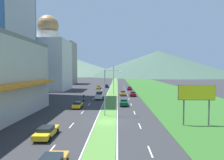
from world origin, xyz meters
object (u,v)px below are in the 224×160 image
Objects in this scene: car_4 at (78,105)px; car_5 at (107,86)px; car_2 at (123,93)px; street_lamp_mid at (113,78)px; car_3 at (129,88)px; car_7 at (124,102)px; car_8 at (46,132)px; billboard_roadside at (197,95)px; car_0 at (99,87)px; car_1 at (133,94)px; pickup_truck_0 at (99,95)px; street_lamp_near at (107,89)px; motorcycle_rider at (84,98)px.

car_4 is 0.92× the size of car_5.
car_2 is 29.68m from car_5.
street_lamp_mid reaches higher than car_3.
car_7 is (6.63, -46.96, 0.00)m from car_5.
car_7 reaches higher than car_8.
street_lamp_mid reaches higher than billboard_roadside.
car_0 is (-6.86, 20.13, -4.95)m from street_lamp_mid.
car_2 is 0.91× the size of car_3.
car_8 is (-10.56, -39.72, -0.07)m from car_2.
car_1 is 11.83m from pickup_truck_0.
street_lamp_mid is at bearing -126.77° from car_2.
car_8 is at bearing -121.03° from street_lamp_near.
car_7 is at bearing -25.32° from car_8.
street_lamp_near is 2.05× the size of car_1.
billboard_roadside is at bearing 32.44° from car_7.
street_lamp_near reaches higher than car_2.
pickup_truck_0 is (3.46, 13.75, 0.25)m from car_4.
car_7 is 12.42m from pickup_truck_0.
street_lamp_mid is 2.15× the size of car_8.
car_7 is (10.15, 3.29, 0.05)m from car_4.
car_2 is (-3.10, 1.52, 0.00)m from car_1.
motorcycle_rider is at bearing -53.62° from car_1.
car_1 is at bearing -19.68° from car_8.
car_1 is 17.33m from motorcycle_rider.
car_1 is 19.63m from car_3.
car_4 is at bearing 175.99° from car_5.
car_5 is at bearing -171.97° from car_7.
billboard_roadside is at bearing 7.19° from car_3.
street_lamp_mid is at bearing -172.21° from car_5.
car_1 is at bearing -151.13° from car_0.
car_5 is at bearing -4.01° from car_4.
pickup_truck_0 is (-3.29, 20.72, -3.90)m from street_lamp_near.
motorcycle_rider is (-20.74, 22.39, -3.90)m from billboard_roadside.
pickup_truck_0 is at bearing -42.67° from motorcycle_rider.
car_3 is (13.50, -4.53, 0.01)m from car_0.
car_2 is at bearing -116.05° from car_1.
motorcycle_rider is (-0.37, 9.60, 0.01)m from car_4.
motorcycle_rider is (-7.13, 16.56, -4.13)m from street_lamp_near.
car_7 is 12.27m from motorcycle_rider.
car_5 is (3.52, 50.25, 0.05)m from car_4.
motorcycle_rider is at bearing -117.65° from street_lamp_mid.
street_lamp_mid is 2.11× the size of car_3.
street_lamp_mid is 27.04m from car_5.
car_7 is 0.93× the size of car_8.
car_0 is 1.04× the size of car_2.
car_1 is 1.01× the size of car_4.
motorcycle_rider reaches higher than car_3.
street_lamp_mid reaches higher than street_lamp_near.
billboard_roadside is 33.59m from car_1.
car_5 is 36.49m from pickup_truck_0.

